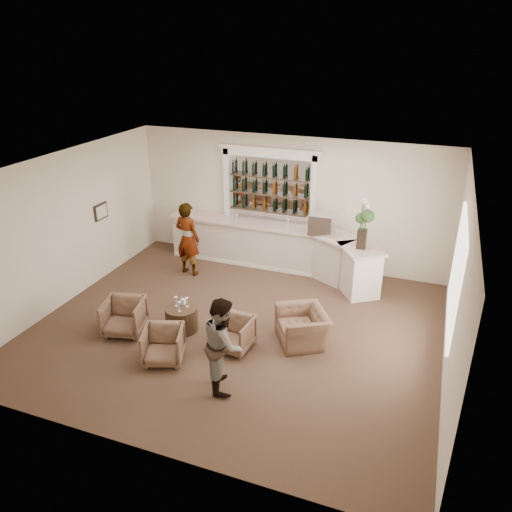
% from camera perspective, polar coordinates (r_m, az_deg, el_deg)
% --- Properties ---
extents(ground, '(8.00, 8.00, 0.00)m').
position_cam_1_polar(ground, '(10.34, -2.22, -8.20)').
color(ground, brown).
rests_on(ground, ground).
extents(room_shell, '(8.04, 7.02, 3.32)m').
position_cam_1_polar(room_shell, '(9.87, 0.03, 5.28)').
color(room_shell, beige).
rests_on(room_shell, ground).
extents(bar_counter, '(5.72, 1.80, 1.14)m').
position_cam_1_polar(bar_counter, '(12.62, 2.28, 0.99)').
color(bar_counter, white).
rests_on(bar_counter, ground).
extents(back_bar_alcove, '(2.64, 0.25, 3.00)m').
position_cam_1_polar(back_bar_alcove, '(12.60, 1.52, 8.01)').
color(back_bar_alcove, white).
rests_on(back_bar_alcove, ground).
extents(cocktail_table, '(0.66, 0.66, 0.50)m').
position_cam_1_polar(cocktail_table, '(10.28, -8.48, -7.08)').
color(cocktail_table, '#4B3120').
rests_on(cocktail_table, ground).
extents(sommelier, '(0.74, 0.56, 1.85)m').
position_cam_1_polar(sommelier, '(12.32, -7.81, 1.96)').
color(sommelier, gray).
rests_on(sommelier, ground).
extents(guest, '(0.93, 1.01, 1.67)m').
position_cam_1_polar(guest, '(8.38, -3.76, -9.97)').
color(guest, gray).
rests_on(guest, ground).
extents(armchair_left, '(0.93, 0.94, 0.71)m').
position_cam_1_polar(armchair_left, '(10.36, -14.86, -6.73)').
color(armchair_left, brown).
rests_on(armchair_left, ground).
extents(armchair_center, '(0.91, 0.92, 0.66)m').
position_cam_1_polar(armchair_center, '(9.39, -10.55, -9.96)').
color(armchair_center, brown).
rests_on(armchair_center, ground).
extents(armchair_right, '(0.75, 0.77, 0.66)m').
position_cam_1_polar(armchair_right, '(9.57, -2.69, -8.82)').
color(armchair_right, brown).
rests_on(armchair_right, ground).
extents(armchair_far, '(1.28, 1.32, 0.65)m').
position_cam_1_polar(armchair_far, '(9.80, 5.31, -8.05)').
color(armchair_far, brown).
rests_on(armchair_far, ground).
extents(espresso_machine, '(0.57, 0.48, 0.49)m').
position_cam_1_polar(espresso_machine, '(11.96, 7.49, 3.64)').
color(espresso_machine, silver).
rests_on(espresso_machine, bar_counter).
extents(flower_vase, '(0.31, 0.31, 1.17)m').
position_cam_1_polar(flower_vase, '(11.14, 12.18, 4.03)').
color(flower_vase, black).
rests_on(flower_vase, bar_counter).
extents(wine_glass_bar_left, '(0.07, 0.07, 0.21)m').
position_cam_1_polar(wine_glass_bar_left, '(12.69, -2.22, 4.39)').
color(wine_glass_bar_left, white).
rests_on(wine_glass_bar_left, bar_counter).
extents(wine_glass_bar_right, '(0.07, 0.07, 0.21)m').
position_cam_1_polar(wine_glass_bar_right, '(12.34, 3.67, 3.77)').
color(wine_glass_bar_right, white).
rests_on(wine_glass_bar_right, bar_counter).
extents(wine_glass_tbl_a, '(0.07, 0.07, 0.21)m').
position_cam_1_polar(wine_glass_tbl_a, '(10.17, -9.12, -5.15)').
color(wine_glass_tbl_a, white).
rests_on(wine_glass_tbl_a, cocktail_table).
extents(wine_glass_tbl_b, '(0.07, 0.07, 0.21)m').
position_cam_1_polar(wine_glass_tbl_b, '(10.11, -7.89, -5.25)').
color(wine_glass_tbl_b, white).
rests_on(wine_glass_tbl_b, cocktail_table).
extents(wine_glass_tbl_c, '(0.07, 0.07, 0.21)m').
position_cam_1_polar(wine_glass_tbl_c, '(9.98, -8.76, -5.73)').
color(wine_glass_tbl_c, white).
rests_on(wine_glass_tbl_c, cocktail_table).
extents(napkin_holder, '(0.08, 0.08, 0.12)m').
position_cam_1_polar(napkin_holder, '(10.23, -8.32, -5.19)').
color(napkin_holder, white).
rests_on(napkin_holder, cocktail_table).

